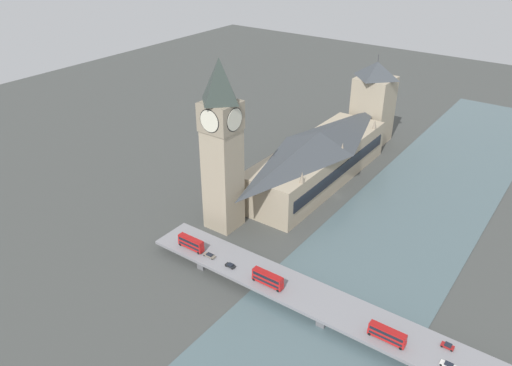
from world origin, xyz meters
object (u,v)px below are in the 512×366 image
car_northbound_lead (210,255)px  double_decker_bus_lead (268,278)px  parliament_hall (318,157)px  victoria_tower (373,103)px  road_bridge (331,307)px  double_decker_bus_mid (387,334)px  car_northbound_tail (448,365)px  car_southbound_lead (448,346)px  double_decker_bus_rear (191,243)px  clock_tower (222,142)px  car_northbound_mid (230,265)px

car_northbound_lead → double_decker_bus_lead: bearing=179.3°
parliament_hall → victoria_tower: victoria_tower is taller
road_bridge → double_decker_bus_mid: 21.76m
parliament_hall → car_northbound_tail: size_ratio=20.86×
road_bridge → car_southbound_lead: bearing=-174.0°
car_northbound_lead → double_decker_bus_rear: bearing=0.2°
victoria_tower → car_northbound_tail: size_ratio=11.01×
parliament_hall → double_decker_bus_mid: 112.36m
victoria_tower → double_decker_bus_lead: victoria_tower is taller
clock_tower → car_southbound_lead: (-100.99, 18.74, -33.61)m
double_decker_bus_lead → double_decker_bus_mid: (-44.00, 0.18, -0.23)m
car_northbound_lead → car_northbound_mid: size_ratio=1.25×
road_bridge → clock_tower: bearing=-19.6°
victoria_tower → double_decker_bus_mid: size_ratio=4.36×
double_decker_bus_lead → double_decker_bus_mid: bearing=179.8°
double_decker_bus_mid → car_northbound_tail: 18.56m
double_decker_bus_lead → car_northbound_tail: bearing=-179.4°
double_decker_bus_mid → car_northbound_mid: 60.76m
car_northbound_lead → car_northbound_tail: size_ratio=1.03×
car_southbound_lead → parliament_hall: bearing=-41.2°
double_decker_bus_mid → car_southbound_lead: size_ratio=3.07×
road_bridge → double_decker_bus_mid: bearing=169.4°
double_decker_bus_rear → car_northbound_lead: bearing=-179.8°
victoria_tower → car_northbound_tail: bearing=121.7°
road_bridge → double_decker_bus_lead: 23.48m
double_decker_bus_lead → car_northbound_mid: size_ratio=3.12×
clock_tower → double_decker_bus_mid: bearing=162.6°
parliament_hall → car_northbound_lead: 85.42m
car_northbound_mid → double_decker_bus_mid: bearing=179.7°
double_decker_bus_mid → road_bridge: bearing=-10.6°
car_northbound_lead → car_southbound_lead: 87.31m
victoria_tower → double_decker_bus_lead: size_ratio=4.27×
clock_tower → car_northbound_tail: bearing=166.0°
double_decker_bus_lead → double_decker_bus_rear: double_decker_bus_lead is taller
double_decker_bus_mid → double_decker_bus_rear: size_ratio=1.03×
victoria_tower → car_northbound_mid: victoria_tower is taller
double_decker_bus_mid → car_northbound_lead: (70.93, -0.51, -1.87)m
car_southbound_lead → car_northbound_tail: bearing=108.5°
parliament_hall → clock_tower: 65.50m
victoria_tower → car_northbound_mid: size_ratio=13.32×
victoria_tower → road_bridge: 154.30m
car_northbound_mid → car_southbound_lead: size_ratio=1.01×
parliament_hall → double_decker_bus_rear: (7.57, 85.07, -5.81)m
parliament_hall → road_bridge: size_ratio=0.66×
clock_tower → car_southbound_lead: clock_tower is taller
road_bridge → car_northbound_tail: car_northbound_tail is taller
clock_tower → double_decker_bus_mid: size_ratio=6.21×
double_decker_bus_lead → double_decker_bus_rear: bearing=-0.5°
parliament_hall → car_northbound_lead: bearing=91.1°
car_northbound_lead → car_northbound_mid: bearing=178.7°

